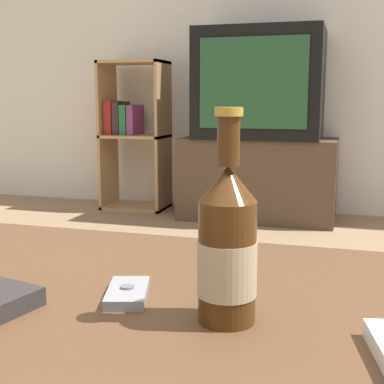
% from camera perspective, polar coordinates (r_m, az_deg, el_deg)
% --- Properties ---
extents(back_wall, '(8.00, 0.05, 2.60)m').
position_cam_1_polar(back_wall, '(3.65, 12.39, 18.37)').
color(back_wall, silver).
rests_on(back_wall, ground_plane).
extents(coffee_table, '(1.18, 0.76, 0.49)m').
position_cam_1_polar(coffee_table, '(0.72, -9.04, -17.50)').
color(coffee_table, brown).
rests_on(coffee_table, ground_plane).
extents(tv_stand, '(0.96, 0.45, 0.51)m').
position_cam_1_polar(tv_stand, '(3.38, 7.04, 1.43)').
color(tv_stand, '#4C3828').
rests_on(tv_stand, ground_plane).
extents(television, '(0.75, 0.50, 0.66)m').
position_cam_1_polar(television, '(3.34, 7.25, 11.34)').
color(television, black).
rests_on(television, tv_stand).
extents(bookshelf, '(0.43, 0.30, 1.00)m').
position_cam_1_polar(bookshelf, '(3.68, -6.46, 6.50)').
color(bookshelf, tan).
rests_on(bookshelf, ground_plane).
extents(beer_bottle, '(0.07, 0.07, 0.25)m').
position_cam_1_polar(beer_bottle, '(0.63, 3.78, -5.88)').
color(beer_bottle, '#47280F').
rests_on(beer_bottle, coffee_table).
extents(cell_phone, '(0.08, 0.11, 0.02)m').
position_cam_1_polar(cell_phone, '(0.73, -6.89, -10.64)').
color(cell_phone, gray).
rests_on(cell_phone, coffee_table).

